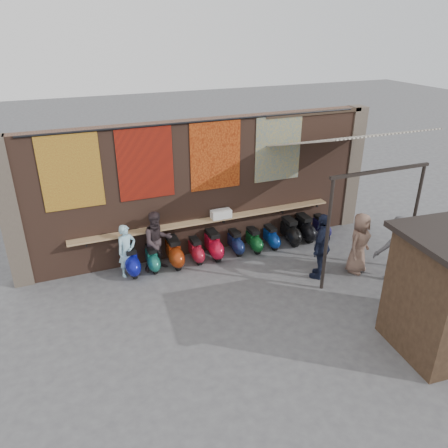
# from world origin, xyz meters

# --- Properties ---
(ground) EXTENTS (70.00, 70.00, 0.00)m
(ground) POSITION_xyz_m (0.00, 0.00, 0.00)
(ground) COLOR #474749
(ground) RESTS_ON ground
(brick_wall) EXTENTS (10.00, 0.40, 4.00)m
(brick_wall) POSITION_xyz_m (0.00, 2.70, 2.00)
(brick_wall) COLOR brown
(brick_wall) RESTS_ON ground
(pier_left) EXTENTS (0.50, 0.50, 4.00)m
(pier_left) POSITION_xyz_m (-5.20, 2.70, 2.00)
(pier_left) COLOR #4C4238
(pier_left) RESTS_ON ground
(pier_right) EXTENTS (0.50, 0.50, 4.00)m
(pier_right) POSITION_xyz_m (5.20, 2.70, 2.00)
(pier_right) COLOR #4C4238
(pier_right) RESTS_ON ground
(eating_counter) EXTENTS (8.00, 0.32, 0.05)m
(eating_counter) POSITION_xyz_m (0.00, 2.33, 1.10)
(eating_counter) COLOR #9E7A51
(eating_counter) RESTS_ON brick_wall
(shelf_box) EXTENTS (0.60, 0.28, 0.25)m
(shelf_box) POSITION_xyz_m (0.39, 2.30, 1.25)
(shelf_box) COLOR white
(shelf_box) RESTS_ON eating_counter
(tapestry_redgold) EXTENTS (1.50, 0.02, 2.00)m
(tapestry_redgold) POSITION_xyz_m (-3.60, 2.48, 3.00)
(tapestry_redgold) COLOR maroon
(tapestry_redgold) RESTS_ON brick_wall
(tapestry_sun) EXTENTS (1.50, 0.02, 2.00)m
(tapestry_sun) POSITION_xyz_m (-1.70, 2.48, 3.00)
(tapestry_sun) COLOR red
(tapestry_sun) RESTS_ON brick_wall
(tapestry_orange) EXTENTS (1.50, 0.02, 2.00)m
(tapestry_orange) POSITION_xyz_m (0.30, 2.48, 3.00)
(tapestry_orange) COLOR #B54916
(tapestry_orange) RESTS_ON brick_wall
(tapestry_multi) EXTENTS (1.50, 0.02, 2.00)m
(tapestry_multi) POSITION_xyz_m (2.30, 2.48, 3.00)
(tapestry_multi) COLOR #275891
(tapestry_multi) RESTS_ON brick_wall
(hang_rail) EXTENTS (9.50, 0.06, 0.06)m
(hang_rail) POSITION_xyz_m (0.00, 2.47, 3.98)
(hang_rail) COLOR black
(hang_rail) RESTS_ON brick_wall
(scooter_stool_0) EXTENTS (0.38, 0.84, 0.80)m
(scooter_stool_0) POSITION_xyz_m (-2.40, 2.02, 0.40)
(scooter_stool_0) COLOR #0E138E
(scooter_stool_0) RESTS_ON ground
(scooter_stool_1) EXTENTS (0.33, 0.72, 0.69)m
(scooter_stool_1) POSITION_xyz_m (-1.82, 2.02, 0.34)
(scooter_stool_1) COLOR #1A695A
(scooter_stool_1) RESTS_ON ground
(scooter_stool_2) EXTENTS (0.40, 0.88, 0.84)m
(scooter_stool_2) POSITION_xyz_m (-1.17, 2.01, 0.42)
(scooter_stool_2) COLOR maroon
(scooter_stool_2) RESTS_ON ground
(scooter_stool_3) EXTENTS (0.33, 0.73, 0.69)m
(scooter_stool_3) POSITION_xyz_m (-0.51, 2.02, 0.35)
(scooter_stool_3) COLOR #A8162A
(scooter_stool_3) RESTS_ON ground
(scooter_stool_4) EXTENTS (0.39, 0.86, 0.82)m
(scooter_stool_4) POSITION_xyz_m (0.04, 2.03, 0.41)
(scooter_stool_4) COLOR #B60E28
(scooter_stool_4) RESTS_ON ground
(scooter_stool_5) EXTENTS (0.33, 0.74, 0.70)m
(scooter_stool_5) POSITION_xyz_m (0.75, 2.04, 0.35)
(scooter_stool_5) COLOR #121C44
(scooter_stool_5) RESTS_ON ground
(scooter_stool_6) EXTENTS (0.33, 0.74, 0.70)m
(scooter_stool_6) POSITION_xyz_m (1.33, 1.96, 0.35)
(scooter_stool_6) COLOR #0E481C
(scooter_stool_6) RESTS_ON ground
(scooter_stool_7) EXTENTS (0.32, 0.71, 0.67)m
(scooter_stool_7) POSITION_xyz_m (1.93, 1.98, 0.34)
(scooter_stool_7) COLOR navy
(scooter_stool_7) RESTS_ON ground
(scooter_stool_8) EXTENTS (0.38, 0.86, 0.81)m
(scooter_stool_8) POSITION_xyz_m (2.61, 1.99, 0.41)
(scooter_stool_8) COLOR black
(scooter_stool_8) RESTS_ON ground
(scooter_stool_9) EXTENTS (0.38, 0.85, 0.81)m
(scooter_stool_9) POSITION_xyz_m (3.17, 2.03, 0.41)
(scooter_stool_9) COLOR black
(scooter_stool_9) RESTS_ON ground
(scooter_stool_10) EXTENTS (0.33, 0.73, 0.70)m
(scooter_stool_10) POSITION_xyz_m (3.79, 2.02, 0.35)
(scooter_stool_10) COLOR #1D1752
(scooter_stool_10) RESTS_ON ground
(diner_left) EXTENTS (0.64, 0.53, 1.51)m
(diner_left) POSITION_xyz_m (-2.50, 2.00, 0.75)
(diner_left) COLOR #9ED1E6
(diner_left) RESTS_ON ground
(diner_right) EXTENTS (0.93, 0.77, 1.75)m
(diner_right) POSITION_xyz_m (-1.63, 2.00, 0.88)
(diner_right) COLOR #32272A
(diner_right) RESTS_ON ground
(shopper_navy) EXTENTS (1.15, 1.03, 1.87)m
(shopper_navy) POSITION_xyz_m (2.37, -0.06, 0.94)
(shopper_navy) COLOR black
(shopper_navy) RESTS_ON ground
(shopper_grey) EXTENTS (1.38, 1.19, 1.86)m
(shopper_grey) POSITION_xyz_m (4.17, -0.94, 0.93)
(shopper_grey) COLOR #5A595E
(shopper_grey) RESTS_ON ground
(shopper_tan) EXTENTS (1.01, 0.88, 1.75)m
(shopper_tan) POSITION_xyz_m (3.50, -0.20, 0.88)
(shopper_tan) COLOR #886756
(shopper_tan) RESTS_ON ground
(stall_sign) EXTENTS (1.20, 0.15, 0.50)m
(stall_sign) POSITION_xyz_m (3.48, -2.58, 1.87)
(stall_sign) COLOR gold
(stall_sign) RESTS_ON market_stall
(stall_shelf) EXTENTS (1.98, 0.28, 0.06)m
(stall_shelf) POSITION_xyz_m (3.48, -2.58, 0.94)
(stall_shelf) COLOR #473321
(stall_shelf) RESTS_ON market_stall
(awning_canvas) EXTENTS (3.20, 3.28, 0.97)m
(awning_canvas) POSITION_xyz_m (3.50, 0.90, 3.55)
(awning_canvas) COLOR beige
(awning_canvas) RESTS_ON brick_wall
(awning_ledger) EXTENTS (3.30, 0.08, 0.12)m
(awning_ledger) POSITION_xyz_m (3.50, 2.49, 3.95)
(awning_ledger) COLOR #33261C
(awning_ledger) RESTS_ON brick_wall
(awning_header) EXTENTS (3.00, 0.08, 0.08)m
(awning_header) POSITION_xyz_m (3.50, -0.60, 3.08)
(awning_header) COLOR black
(awning_header) RESTS_ON awning_post_left
(awning_post_left) EXTENTS (0.09, 0.09, 3.10)m
(awning_post_left) POSITION_xyz_m (2.10, -0.60, 1.55)
(awning_post_left) COLOR black
(awning_post_left) RESTS_ON ground
(awning_post_right) EXTENTS (0.09, 0.09, 3.10)m
(awning_post_right) POSITION_xyz_m (4.90, -0.60, 1.55)
(awning_post_right) COLOR black
(awning_post_right) RESTS_ON ground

